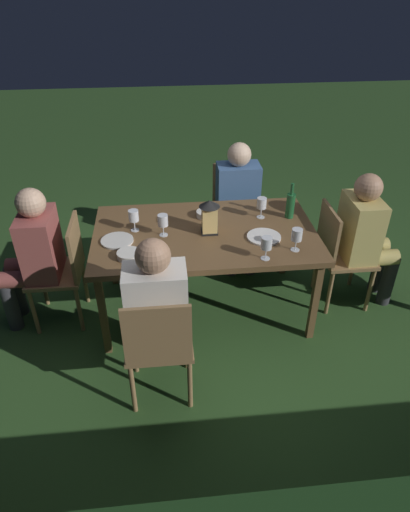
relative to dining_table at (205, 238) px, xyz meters
name	(u,v)px	position (x,y,z in m)	size (l,w,h in m)	color
ground_plane	(205,307)	(0.00, 0.00, -0.68)	(16.00, 16.00, 0.00)	#2D5123
dining_table	(205,238)	(0.00, 0.00, 0.00)	(1.68, 1.01, 0.74)	brown
chair_head_near	(339,252)	(-1.09, 0.00, -0.20)	(0.40, 0.42, 0.87)	#937047
person_in_mustard	(366,234)	(-1.29, 0.00, -0.05)	(0.48, 0.38, 1.15)	tan
chair_head_far	(64,267)	(1.09, 0.00, -0.20)	(0.40, 0.42, 0.87)	#937047
person_in_rust	(33,252)	(1.29, 0.00, -0.05)	(0.48, 0.38, 1.15)	#9E4C47
chair_side_left_a	(235,205)	(-0.38, -0.90, -0.20)	(0.42, 0.40, 0.87)	#937047
person_in_blue	(239,200)	(-0.38, -0.70, -0.05)	(0.38, 0.47, 1.15)	#426699
chair_side_right_b	(159,343)	(0.38, 0.90, -0.20)	(0.42, 0.40, 0.87)	#937047
person_in_cream	(157,304)	(0.38, 0.70, -0.05)	(0.38, 0.47, 1.15)	white
lantern_centerpiece	(209,215)	(-0.03, 0.01, 0.20)	(0.15, 0.15, 0.27)	black
green_bottle_on_table	(290,205)	(-0.69, -0.16, 0.16)	(0.07, 0.07, 0.29)	#1E5B2D
wine_glass_a	(262,204)	(-0.47, -0.18, 0.17)	(0.08, 0.08, 0.17)	silver
wine_glass_b	(163,221)	(0.31, 0.02, 0.17)	(0.08, 0.08, 0.17)	silver
wine_glass_c	(297,236)	(-0.61, 0.32, 0.17)	(0.08, 0.08, 0.17)	silver
wine_glass_d	(134,217)	(0.53, -0.07, 0.17)	(0.08, 0.08, 0.17)	silver
wine_glass_e	(267,244)	(-0.38, 0.41, 0.17)	(0.08, 0.08, 0.17)	silver
plate_a	(264,237)	(-0.42, 0.14, 0.06)	(0.25, 0.25, 0.01)	white
plate_b	(117,241)	(0.65, 0.08, 0.06)	(0.24, 0.24, 0.01)	silver
bowl_olives	(206,214)	(-0.03, -0.24, 0.08)	(0.15, 0.15, 0.05)	silver
bowl_bread	(129,255)	(0.56, 0.30, 0.08)	(0.16, 0.16, 0.04)	silver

